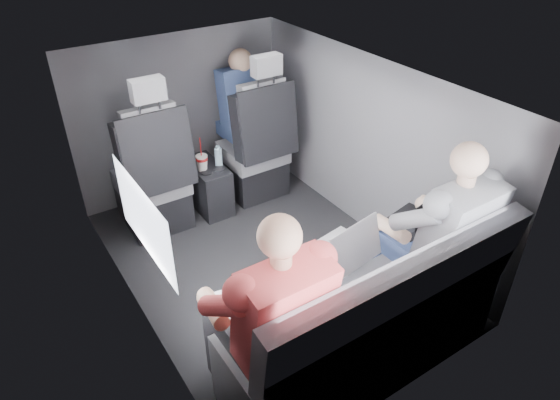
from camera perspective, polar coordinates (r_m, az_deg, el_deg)
floor at (r=3.62m, az=-1.77°, el=-7.24°), size 2.60×2.60×0.00m
ceiling at (r=2.93m, az=-2.23°, el=13.32°), size 2.60×2.60×0.00m
panel_left at (r=2.94m, az=-17.09°, el=-3.11°), size 0.02×2.60×1.35m
panel_right at (r=3.71m, az=9.99°, el=5.87°), size 0.02×2.60×1.35m
panel_front at (r=4.27m, az=-11.31°, el=9.45°), size 1.80×0.02×1.35m
panel_back at (r=2.44m, az=14.66°, el=-11.39°), size 1.80×0.02×1.35m
side_window at (r=2.58m, az=-15.34°, el=-2.25°), size 0.02×0.75×0.42m
seatbelt at (r=3.89m, az=-1.55°, el=9.69°), size 0.35×0.11×0.59m
front_seat_left at (r=3.87m, az=-14.20°, el=1.88°), size 0.52×0.58×1.26m
front_seat_right at (r=4.19m, az=-2.71°, el=5.43°), size 0.52×0.58×1.26m
center_console at (r=4.14m, az=-8.27°, el=1.55°), size 0.24×0.48×0.41m
rear_bench at (r=2.80m, az=10.03°, el=-14.05°), size 1.60×0.57×0.92m
soda_cup at (r=3.94m, az=-8.90°, el=4.30°), size 0.09×0.09×0.28m
water_bottle at (r=3.99m, az=-7.06°, el=4.94°), size 0.06×0.06×0.17m
laptop_white at (r=2.44m, az=-3.16°, el=-11.40°), size 0.35×0.34×0.24m
laptop_silver at (r=2.75m, az=7.24°, el=-5.52°), size 0.40×0.38×0.26m
laptop_black at (r=3.06m, az=15.44°, el=-2.20°), size 0.37×0.36×0.24m
passenger_rear_left at (r=2.36m, az=-1.45°, el=-13.02°), size 0.52×0.64×1.25m
passenger_rear_right at (r=2.95m, az=17.32°, el=-3.77°), size 0.52×0.64×1.26m
passenger_front_right at (r=4.26m, az=-4.32°, el=10.99°), size 0.39×0.39×0.77m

